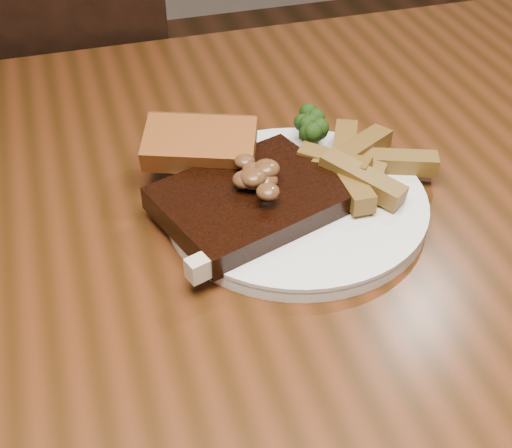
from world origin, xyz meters
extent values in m
cube|color=#441F0D|center=(0.00, 0.00, 0.73)|extent=(1.60, 0.90, 0.04)
cube|color=black|center=(-0.17, 0.69, 0.44)|extent=(0.45, 0.45, 0.04)
cylinder|color=black|center=(0.02, 0.85, 0.21)|extent=(0.04, 0.04, 0.42)
cylinder|color=black|center=(-0.01, 0.50, 0.21)|extent=(0.04, 0.04, 0.42)
cube|color=black|center=(-0.18, 0.49, 0.68)|extent=(0.43, 0.06, 0.45)
cylinder|color=white|center=(0.07, 0.03, 0.76)|extent=(0.30, 0.30, 0.01)
cube|color=black|center=(0.02, 0.02, 0.77)|extent=(0.20, 0.17, 0.02)
cube|color=beige|center=(0.02, -0.03, 0.77)|extent=(0.16, 0.07, 0.02)
cube|color=brown|center=(-0.01, 0.10, 0.77)|extent=(0.13, 0.10, 0.02)
camera|label=1|loc=(-0.13, -0.49, 1.18)|focal=50.00mm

